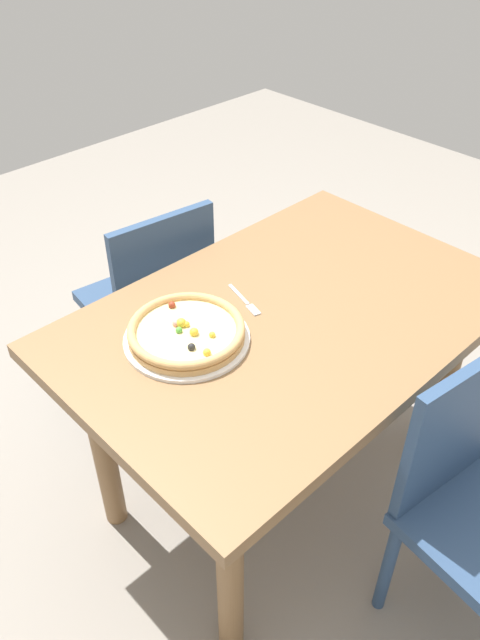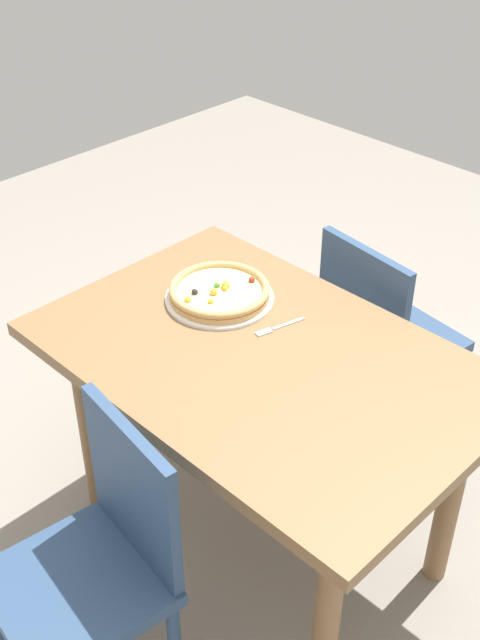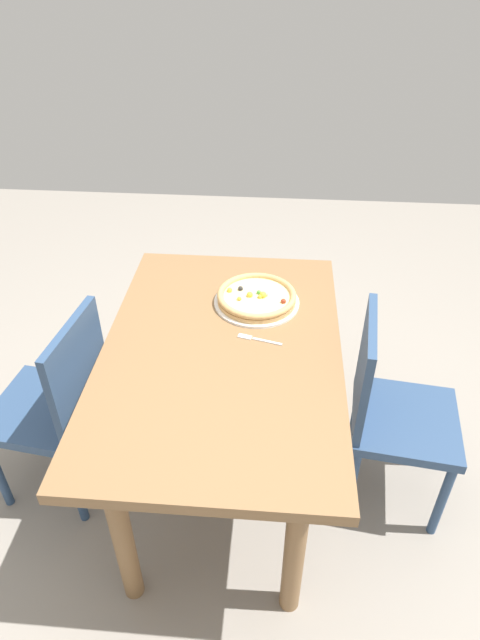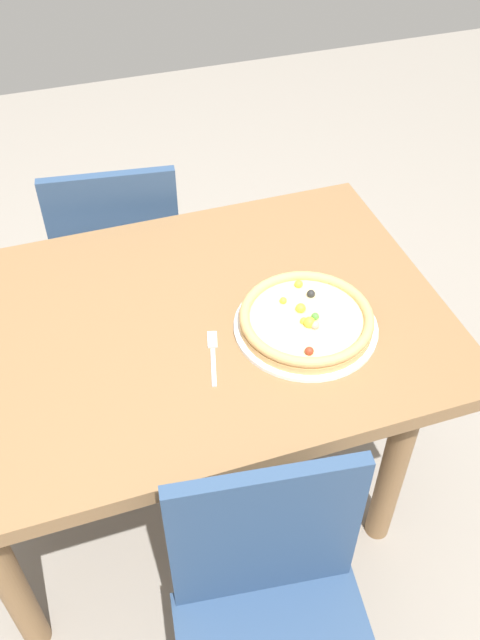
# 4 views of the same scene
# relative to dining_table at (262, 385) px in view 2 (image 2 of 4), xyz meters

# --- Properties ---
(ground_plane) EXTENTS (6.00, 6.00, 0.00)m
(ground_plane) POSITION_rel_dining_table_xyz_m (0.00, 0.00, -0.65)
(ground_plane) COLOR gray
(dining_table) EXTENTS (1.28, 0.84, 0.76)m
(dining_table) POSITION_rel_dining_table_xyz_m (0.00, 0.00, 0.00)
(dining_table) COLOR olive
(dining_table) RESTS_ON ground
(chair_near) EXTENTS (0.45, 0.45, 0.87)m
(chair_near) POSITION_rel_dining_table_xyz_m (0.03, -0.64, -0.18)
(chair_near) COLOR navy
(chair_near) RESTS_ON ground
(chair_far) EXTENTS (0.45, 0.45, 0.87)m
(chair_far) POSITION_rel_dining_table_xyz_m (-0.04, 0.64, -0.18)
(chair_far) COLOR navy
(chair_far) RESTS_ON ground
(plate) EXTENTS (0.34, 0.34, 0.01)m
(plate) POSITION_rel_dining_table_xyz_m (0.29, -0.11, 0.11)
(plate) COLOR white
(plate) RESTS_ON dining_table
(pizza) EXTENTS (0.31, 0.31, 0.05)m
(pizza) POSITION_rel_dining_table_xyz_m (0.29, -0.11, 0.14)
(pizza) COLOR tan
(pizza) RESTS_ON plate
(fork) EXTENTS (0.06, 0.16, 0.00)m
(fork) POSITION_rel_dining_table_xyz_m (0.06, -0.12, 0.11)
(fork) COLOR silver
(fork) RESTS_ON dining_table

